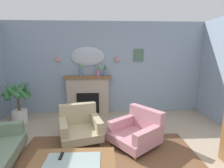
{
  "coord_description": "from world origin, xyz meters",
  "views": [
    {
      "loc": [
        -0.06,
        -2.1,
        1.83
      ],
      "look_at": [
        0.13,
        1.74,
        1.11
      ],
      "focal_mm": 27.09,
      "sensor_mm": 36.0,
      "label": 1
    }
  ],
  "objects_px": {
    "tv_remote": "(61,156)",
    "potted_plant_tall_palm": "(18,100)",
    "mantel_vase_left": "(98,71)",
    "wall_mirror": "(88,56)",
    "armchair_by_coffee_table": "(80,125)",
    "wall_sconce_left": "(58,58)",
    "mantel_vase_centre": "(80,69)",
    "wall_sconce_right": "(117,58)",
    "mantel_vase_right": "(105,69)",
    "fireplace": "(88,96)",
    "armchair_near_fireplace": "(138,130)",
    "framed_picture": "(139,55)",
    "coffee_table": "(73,165)"
  },
  "relations": [
    {
      "from": "wall_mirror",
      "to": "potted_plant_tall_palm",
      "type": "distance_m",
      "value": 2.18
    },
    {
      "from": "framed_picture",
      "to": "mantel_vase_left",
      "type": "bearing_deg",
      "value": -171.47
    },
    {
      "from": "wall_sconce_left",
      "to": "fireplace",
      "type": "bearing_deg",
      "value": -6.16
    },
    {
      "from": "mantel_vase_left",
      "to": "tv_remote",
      "type": "xyz_separation_m",
      "value": [
        -0.41,
        -2.75,
        -0.85
      ]
    },
    {
      "from": "mantel_vase_right",
      "to": "armchair_by_coffee_table",
      "type": "distance_m",
      "value": 1.87
    },
    {
      "from": "mantel_vase_left",
      "to": "tv_remote",
      "type": "distance_m",
      "value": 2.91
    },
    {
      "from": "coffee_table",
      "to": "armchair_near_fireplace",
      "type": "height_order",
      "value": "armchair_near_fireplace"
    },
    {
      "from": "wall_sconce_left",
      "to": "framed_picture",
      "type": "relative_size",
      "value": 0.39
    },
    {
      "from": "mantel_vase_centre",
      "to": "armchair_near_fireplace",
      "type": "height_order",
      "value": "mantel_vase_centre"
    },
    {
      "from": "mantel_vase_centre",
      "to": "framed_picture",
      "type": "xyz_separation_m",
      "value": [
        1.7,
        0.18,
        0.38
      ]
    },
    {
      "from": "fireplace",
      "to": "mantel_vase_centre",
      "type": "height_order",
      "value": "mantel_vase_centre"
    },
    {
      "from": "wall_sconce_left",
      "to": "coffee_table",
      "type": "distance_m",
      "value": 3.35
    },
    {
      "from": "coffee_table",
      "to": "armchair_by_coffee_table",
      "type": "height_order",
      "value": "armchair_by_coffee_table"
    },
    {
      "from": "fireplace",
      "to": "wall_sconce_left",
      "type": "relative_size",
      "value": 9.71
    },
    {
      "from": "wall_sconce_left",
      "to": "potted_plant_tall_palm",
      "type": "relative_size",
      "value": 0.12
    },
    {
      "from": "mantel_vase_left",
      "to": "wall_sconce_left",
      "type": "xyz_separation_m",
      "value": [
        -1.15,
        0.12,
        0.36
      ]
    },
    {
      "from": "wall_mirror",
      "to": "tv_remote",
      "type": "relative_size",
      "value": 6.0
    },
    {
      "from": "wall_sconce_right",
      "to": "tv_remote",
      "type": "distance_m",
      "value": 3.26
    },
    {
      "from": "mantel_vase_left",
      "to": "coffee_table",
      "type": "height_order",
      "value": "mantel_vase_left"
    },
    {
      "from": "wall_mirror",
      "to": "armchair_by_coffee_table",
      "type": "height_order",
      "value": "wall_mirror"
    },
    {
      "from": "fireplace",
      "to": "tv_remote",
      "type": "xyz_separation_m",
      "value": [
        -0.11,
        -2.78,
        -0.12
      ]
    },
    {
      "from": "armchair_near_fireplace",
      "to": "potted_plant_tall_palm",
      "type": "height_order",
      "value": "potted_plant_tall_palm"
    },
    {
      "from": "mantel_vase_right",
      "to": "wall_mirror",
      "type": "bearing_deg",
      "value": 161.22
    },
    {
      "from": "wall_sconce_left",
      "to": "tv_remote",
      "type": "height_order",
      "value": "wall_sconce_left"
    },
    {
      "from": "mantel_vase_right",
      "to": "wall_sconce_right",
      "type": "bearing_deg",
      "value": 18.92
    },
    {
      "from": "wall_mirror",
      "to": "armchair_near_fireplace",
      "type": "xyz_separation_m",
      "value": [
        1.13,
        -1.9,
        -1.4
      ]
    },
    {
      "from": "tv_remote",
      "to": "potted_plant_tall_palm",
      "type": "distance_m",
      "value": 2.8
    },
    {
      "from": "mantel_vase_centre",
      "to": "wall_sconce_right",
      "type": "height_order",
      "value": "wall_sconce_right"
    },
    {
      "from": "armchair_near_fireplace",
      "to": "potted_plant_tall_palm",
      "type": "bearing_deg",
      "value": 156.93
    },
    {
      "from": "mantel_vase_left",
      "to": "framed_picture",
      "type": "distance_m",
      "value": 1.29
    },
    {
      "from": "wall_sconce_left",
      "to": "mantel_vase_centre",
      "type": "bearing_deg",
      "value": -10.46
    },
    {
      "from": "fireplace",
      "to": "wall_sconce_left",
      "type": "height_order",
      "value": "wall_sconce_left"
    },
    {
      "from": "framed_picture",
      "to": "coffee_table",
      "type": "bearing_deg",
      "value": -115.52
    },
    {
      "from": "mantel_vase_left",
      "to": "mantel_vase_centre",
      "type": "bearing_deg",
      "value": -180.0
    },
    {
      "from": "mantel_vase_left",
      "to": "mantel_vase_right",
      "type": "xyz_separation_m",
      "value": [
        0.2,
        -0.0,
        0.04
      ]
    },
    {
      "from": "wall_sconce_right",
      "to": "tv_remote",
      "type": "bearing_deg",
      "value": -108.56
    },
    {
      "from": "fireplace",
      "to": "mantel_vase_centre",
      "type": "relative_size",
      "value": 3.44
    },
    {
      "from": "mantel_vase_centre",
      "to": "potted_plant_tall_palm",
      "type": "relative_size",
      "value": 0.34
    },
    {
      "from": "mantel_vase_left",
      "to": "framed_picture",
      "type": "xyz_separation_m",
      "value": [
        1.2,
        0.18,
        0.45
      ]
    },
    {
      "from": "mantel_vase_right",
      "to": "potted_plant_tall_palm",
      "type": "xyz_separation_m",
      "value": [
        -2.27,
        -0.49,
        -0.73
      ]
    },
    {
      "from": "fireplace",
      "to": "mantel_vase_left",
      "type": "distance_m",
      "value": 0.79
    },
    {
      "from": "wall_mirror",
      "to": "armchair_by_coffee_table",
      "type": "bearing_deg",
      "value": -91.88
    },
    {
      "from": "fireplace",
      "to": "tv_remote",
      "type": "height_order",
      "value": "fireplace"
    },
    {
      "from": "mantel_vase_left",
      "to": "armchair_near_fireplace",
      "type": "relative_size",
      "value": 0.29
    },
    {
      "from": "armchair_by_coffee_table",
      "to": "potted_plant_tall_palm",
      "type": "relative_size",
      "value": 0.87
    },
    {
      "from": "armchair_by_coffee_table",
      "to": "armchair_near_fireplace",
      "type": "relative_size",
      "value": 0.89
    },
    {
      "from": "armchair_by_coffee_table",
      "to": "armchair_near_fireplace",
      "type": "distance_m",
      "value": 1.22
    },
    {
      "from": "wall_sconce_right",
      "to": "coffee_table",
      "type": "distance_m",
      "value": 3.32
    },
    {
      "from": "mantel_vase_right",
      "to": "tv_remote",
      "type": "relative_size",
      "value": 2.17
    },
    {
      "from": "tv_remote",
      "to": "mantel_vase_centre",
      "type": "bearing_deg",
      "value": 91.79
    }
  ]
}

